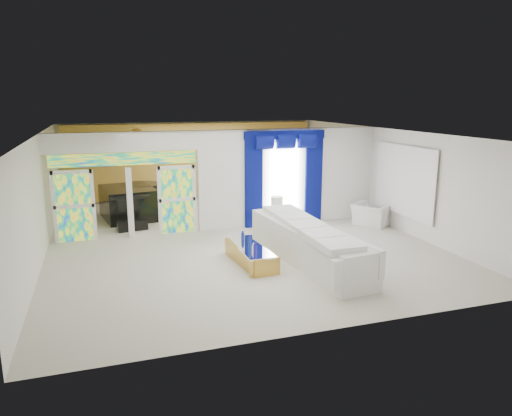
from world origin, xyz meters
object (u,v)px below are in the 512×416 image
object	(u,v)px
grand_piano	(128,203)
console_table	(286,221)
coffee_table	(251,255)
armchair	(372,215)
white_sofa	(308,245)

from	to	relation	value
grand_piano	console_table	bearing A→B (deg)	-40.39
console_table	grand_piano	bearing A→B (deg)	148.30
coffee_table	armchair	world-z (taller)	armchair
coffee_table	armchair	size ratio (longest dim) A/B	1.82
coffee_table	console_table	xyz separation A→B (m)	(2.01, 2.80, 0.00)
white_sofa	coffee_table	size ratio (longest dim) A/B	2.39
coffee_table	grand_piano	xyz separation A→B (m)	(-2.52, 5.59, 0.31)
white_sofa	console_table	bearing A→B (deg)	72.56
white_sofa	grand_piano	xyz separation A→B (m)	(-3.87, 5.89, 0.08)
white_sofa	coffee_table	world-z (taller)	white_sofa
console_table	armchair	bearing A→B (deg)	-11.28
armchair	coffee_table	bearing A→B (deg)	83.23
armchair	grand_piano	distance (m)	7.94
console_table	armchair	xyz separation A→B (m)	(2.68, -0.53, 0.13)
coffee_table	armchair	distance (m)	5.21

